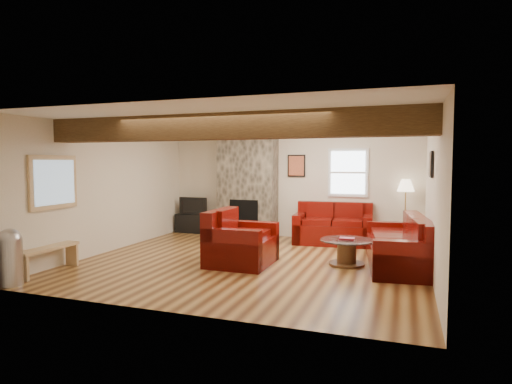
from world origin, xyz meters
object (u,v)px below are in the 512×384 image
(sofa_three, at_px, (397,242))
(tv_cabinet, at_px, (195,223))
(television, at_px, (194,206))
(loveseat, at_px, (333,223))
(floor_lamp, at_px, (406,189))
(coffee_table, at_px, (347,252))
(armchair_red, at_px, (242,237))

(sofa_three, bearing_deg, tv_cabinet, -119.45)
(television, bearing_deg, tv_cabinet, 0.00)
(loveseat, relative_size, floor_lamp, 1.18)
(tv_cabinet, height_order, floor_lamp, floor_lamp)
(coffee_table, distance_m, floor_lamp, 2.60)
(loveseat, distance_m, coffee_table, 1.99)
(coffee_table, bearing_deg, armchair_red, -162.82)
(armchair_red, bearing_deg, loveseat, -26.21)
(coffee_table, height_order, tv_cabinet, coffee_table)
(sofa_three, distance_m, television, 5.33)
(coffee_table, xyz_separation_m, floor_lamp, (0.94, 2.22, 0.99))
(television, bearing_deg, sofa_three, -22.22)
(loveseat, relative_size, television, 2.21)
(armchair_red, distance_m, television, 3.62)
(sofa_three, height_order, loveseat, loveseat)
(sofa_three, relative_size, floor_lamp, 1.57)
(armchair_red, distance_m, tv_cabinet, 3.63)
(coffee_table, bearing_deg, sofa_three, 12.97)
(loveseat, distance_m, armchair_red, 2.72)
(tv_cabinet, relative_size, floor_lamp, 0.66)
(sofa_three, distance_m, coffee_table, 0.87)
(sofa_three, bearing_deg, loveseat, -148.52)
(sofa_three, relative_size, loveseat, 1.33)
(loveseat, xyz_separation_m, armchair_red, (-1.20, -2.44, 0.03))
(loveseat, bearing_deg, floor_lamp, 7.85)
(floor_lamp, bearing_deg, coffee_table, -112.99)
(sofa_three, xyz_separation_m, loveseat, (-1.37, 1.71, 0.01))
(loveseat, height_order, armchair_red, armchair_red)
(coffee_table, height_order, floor_lamp, floor_lamp)
(tv_cabinet, bearing_deg, sofa_three, -22.22)
(floor_lamp, bearing_deg, tv_cabinet, -179.85)
(sofa_three, distance_m, armchair_red, 2.68)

